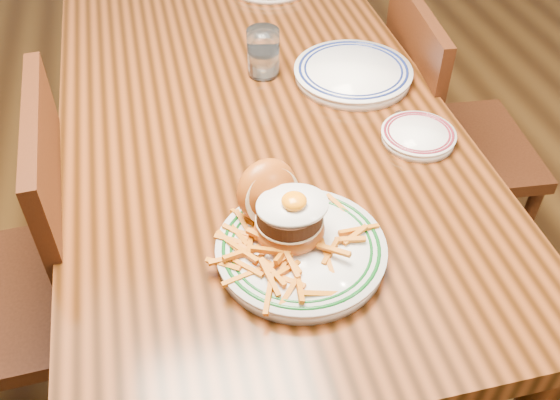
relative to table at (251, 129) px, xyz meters
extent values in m
plane|color=black|center=(0.00, 0.00, -0.66)|extent=(6.00, 6.00, 0.00)
cube|color=black|center=(0.00, 0.00, 0.06)|extent=(0.85, 1.60, 0.05)
cylinder|color=black|center=(-0.36, 0.74, -0.31)|extent=(0.07, 0.07, 0.70)
cylinder|color=black|center=(0.36, 0.74, -0.31)|extent=(0.07, 0.07, 0.70)
cube|color=#391A0C|center=(-0.43, -0.20, 0.03)|extent=(0.04, 0.43, 0.46)
cylinder|color=#391A0C|center=(-0.45, -0.02, -0.45)|extent=(0.04, 0.04, 0.42)
cube|color=#391A0C|center=(0.63, 0.09, -0.24)|extent=(0.44, 0.44, 0.04)
cube|color=#391A0C|center=(0.44, 0.11, -0.01)|extent=(0.07, 0.41, 0.44)
cylinder|color=#391A0C|center=(0.82, 0.25, -0.46)|extent=(0.04, 0.04, 0.40)
cylinder|color=#391A0C|center=(0.47, 0.28, -0.46)|extent=(0.04, 0.04, 0.40)
cylinder|color=#391A0C|center=(0.79, -0.10, -0.46)|extent=(0.04, 0.04, 0.40)
cylinder|color=#391A0C|center=(0.44, -0.07, -0.46)|extent=(0.04, 0.04, 0.40)
cylinder|color=white|center=(-0.01, -0.50, 0.10)|extent=(0.29, 0.29, 0.02)
cylinder|color=white|center=(-0.01, -0.50, 0.11)|extent=(0.29, 0.29, 0.01)
torus|color=#0B4114|center=(-0.01, -0.50, 0.12)|extent=(0.27, 0.27, 0.01)
torus|color=#0B4114|center=(-0.01, -0.50, 0.12)|extent=(0.24, 0.24, 0.01)
ellipsoid|color=#964613|center=(-0.02, -0.46, 0.13)|extent=(0.12, 0.12, 0.06)
cylinder|color=beige|center=(-0.02, -0.46, 0.15)|extent=(0.12, 0.12, 0.00)
cylinder|color=black|center=(-0.02, -0.46, 0.17)|extent=(0.11, 0.11, 0.03)
ellipsoid|color=silver|center=(-0.02, -0.47, 0.18)|extent=(0.12, 0.10, 0.01)
ellipsoid|color=orange|center=(-0.02, -0.47, 0.20)|extent=(0.04, 0.04, 0.02)
ellipsoid|color=#964613|center=(-0.05, -0.40, 0.16)|extent=(0.14, 0.13, 0.13)
cylinder|color=beige|center=(-0.04, -0.42, 0.16)|extent=(0.11, 0.07, 0.10)
cylinder|color=white|center=(0.31, -0.24, 0.10)|extent=(0.15, 0.15, 0.02)
cylinder|color=white|center=(0.31, -0.24, 0.11)|extent=(0.16, 0.16, 0.01)
torus|color=maroon|center=(0.31, -0.24, 0.11)|extent=(0.15, 0.15, 0.01)
torus|color=maroon|center=(0.31, -0.24, 0.11)|extent=(0.13, 0.13, 0.01)
cube|color=silver|center=(0.33, -0.23, 0.11)|extent=(0.05, 0.09, 0.00)
cylinder|color=white|center=(0.25, 0.02, 0.10)|extent=(0.27, 0.27, 0.02)
cylinder|color=white|center=(0.25, 0.02, 0.11)|extent=(0.28, 0.28, 0.01)
torus|color=#0F194D|center=(0.25, 0.02, 0.11)|extent=(0.26, 0.26, 0.01)
torus|color=#0F194D|center=(0.25, 0.02, 0.11)|extent=(0.23, 0.23, 0.01)
cylinder|color=white|center=(0.05, 0.09, 0.15)|extent=(0.08, 0.08, 0.11)
cylinder|color=silver|center=(0.05, 0.09, 0.12)|extent=(0.06, 0.06, 0.06)
camera|label=1|loc=(-0.21, -1.18, 0.89)|focal=40.00mm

